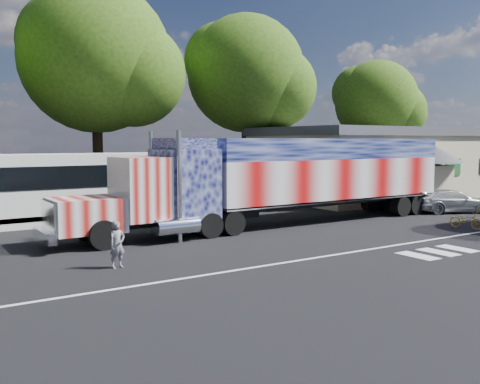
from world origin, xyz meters
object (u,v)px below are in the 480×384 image
bicycle (466,220)px  tree_n_mid (98,59)px  semi_truck (287,177)px  parked_car (452,201)px  woman (117,245)px  coach_bus (74,187)px  tree_ne_a (248,75)px  tree_far_ne (378,103)px

bicycle → tree_n_mid: tree_n_mid is taller
bicycle → tree_n_mid: size_ratio=0.11×
semi_truck → tree_n_mid: 17.40m
semi_truck → parked_car: bearing=-9.1°
parked_car → woman: (-21.62, -2.57, 0.12)m
coach_bus → woman: coach_bus is taller
parked_car → tree_n_mid: tree_n_mid is taller
bicycle → tree_ne_a: (0.07, 19.08, 8.89)m
semi_truck → parked_car: (11.06, -1.77, -1.73)m
tree_far_ne → bicycle: bearing=-127.7°
semi_truck → tree_ne_a: 16.29m
tree_far_ne → semi_truck: bearing=-147.0°
semi_truck → bicycle: bearing=-42.2°
coach_bus → tree_ne_a: (15.34, 6.42, 7.46)m
coach_bus → bicycle: (15.27, -12.66, -1.43)m
woman → parked_car: bearing=-6.8°
coach_bus → tree_n_mid: 12.23m
woman → bicycle: size_ratio=0.98×
semi_truck → woman: bearing=-157.6°
coach_bus → parked_car: (19.87, -8.59, -1.17)m
parked_car → bicycle: 6.15m
parked_car → tree_ne_a: tree_ne_a is taller
woman → tree_ne_a: size_ratio=0.11×
coach_bus → tree_far_ne: 32.30m
tree_ne_a → tree_n_mid: size_ratio=0.92×
semi_truck → parked_car: size_ratio=4.69×
bicycle → coach_bus: bearing=133.2°
parked_car → semi_truck: bearing=105.3°
parked_car → woman: bearing=121.2°
bicycle → tree_far_ne: 26.53m
parked_car → tree_far_ne: tree_far_ne is taller
tree_far_ne → tree_n_mid: tree_n_mid is taller
tree_n_mid → woman: bearing=-107.1°
bicycle → tree_far_ne: (15.58, 20.15, 7.41)m
coach_bus → tree_far_ne: (30.85, 7.49, 5.98)m
bicycle → woman: bearing=167.8°
bicycle → tree_n_mid: bearing=110.7°
semi_truck → tree_far_ne: 26.83m
tree_n_mid → semi_truck: bearing=-73.1°
tree_ne_a → semi_truck: bearing=-116.3°
coach_bus → woman: (-1.75, -11.16, -1.06)m
tree_ne_a → tree_n_mid: (-11.11, 1.81, 0.53)m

